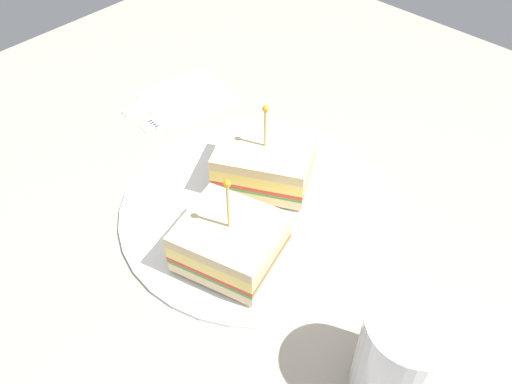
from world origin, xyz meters
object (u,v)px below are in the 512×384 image
Objects in this scene: sandwich_half_front at (230,242)px; fork at (173,115)px; plate at (256,208)px; napkin at (188,98)px; knife at (158,99)px; drink_glass at (401,360)px; sandwich_half_back at (265,162)px.

sandwich_half_front is 25.99cm from fork.
plate is 8.14cm from sandwich_half_front.
knife is at bearing -130.37° from napkin.
napkin is 0.94× the size of knife.
fork is (-22.88, 11.95, -3.03)cm from sandwich_half_front.
fork is at bearing 165.93° from plate.
plate reaches higher than napkin.
plate is at bearing -22.96° from napkin.
napkin is 4.05cm from knife.
plate is 2.46× the size of knife.
plate is 2.62× the size of napkin.
sandwich_half_front is at bearing -33.27° from napkin.
napkin is at bearing 159.87° from drink_glass.
knife is at bearing 166.03° from plate.
fork is 4.33cm from knife.
knife is (-2.62, -3.09, 0.10)cm from napkin.
sandwich_half_front is at bearing -27.59° from fork.
drink_glass is (24.51, -10.82, 0.95)cm from sandwich_half_back.
knife is at bearing 164.42° from drink_glass.
sandwich_half_front is 19.16cm from drink_glass.
fork is at bearing -13.52° from knife.
sandwich_half_front reaches higher than fork.
drink_glass is 0.85× the size of napkin.
sandwich_half_back is 1.14× the size of napkin.
sandwich_half_front is 29.43cm from napkin.
fork is at bearing -68.80° from napkin.
knife reaches higher than napkin.
drink_glass is 43.84cm from fork.
sandwich_half_front reaches higher than plate.
plate is 20.40cm from fork.
sandwich_half_front reaches higher than napkin.
drink_glass is at bearing -23.82° from sandwich_half_back.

